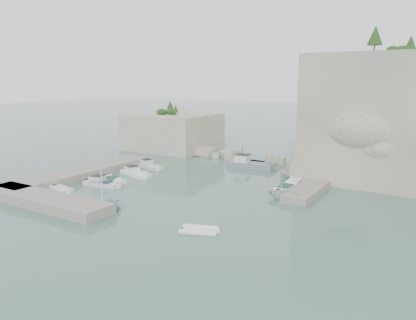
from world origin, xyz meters
The scene contains 22 objects.
ground centered at (0.00, 0.00, 0.00)m, with size 400.00×400.00×0.00m, color #4C7367.
cliff_east centered at (23.00, 23.00, 8.50)m, with size 26.00×22.00×17.00m, color beige.
cliff_terrace centered at (13.00, 18.00, 1.25)m, with size 8.00×10.00×2.50m, color beige.
outcrop_west centered at (-20.00, 25.00, 3.50)m, with size 16.00×14.00×7.00m, color beige.
quay_west centered at (-17.00, -1.00, 0.55)m, with size 5.00×24.00×1.10m, color #9E9689.
quay_south centered at (-10.00, -12.50, 0.55)m, with size 18.00×4.00×1.10m, color #9E9689.
ledge_east centered at (13.50, 10.00, 0.40)m, with size 3.00×16.00×0.80m, color #9E9689.
breakwater centered at (-1.00, 22.00, 0.70)m, with size 28.00×3.00×1.40m, color beige.
motorboat_a centered at (-12.34, 8.46, 0.00)m, with size 5.69×1.69×1.40m, color silver, non-canonical shape.
motorboat_b centered at (-10.80, 3.43, 0.00)m, with size 6.01×1.97×1.40m, color white, non-canonical shape.
motorboat_c centered at (-10.83, -1.10, 0.00)m, with size 5.14×1.87×0.70m, color white, non-canonical shape.
motorboat_d centered at (-10.55, -3.26, 0.00)m, with size 5.62×1.67×1.40m, color silver, non-canonical shape.
motorboat_e centered at (-12.72, -8.01, 0.00)m, with size 3.99×1.63×0.70m, color white, non-canonical shape.
rowboat centered at (-3.16, -10.30, 0.00)m, with size 3.21×4.49×0.93m, color white.
inflatable_dinghy centered at (9.10, -10.30, 0.00)m, with size 3.74×1.81×0.44m, color white, non-canonical shape.
tender_east_a centered at (11.78, 3.46, 0.00)m, with size 3.17×3.67×1.94m, color silver.
tender_east_b centered at (10.61, 7.33, 0.00)m, with size 4.68×1.59×0.70m, color white, non-canonical shape.
tender_east_c centered at (10.34, 11.76, 0.00)m, with size 4.78×1.54×0.70m, color white, non-canonical shape.
tender_east_d centered at (9.29, 13.80, 0.00)m, with size 1.57×4.16×1.61m, color silver.
work_boat centered at (1.16, 17.01, 0.00)m, with size 8.10×2.39×2.20m, color slate, non-canonical shape.
rowboat_mast centered at (-3.16, -10.30, 2.57)m, with size 0.10×0.10×4.20m, color white.
vegetation centered at (17.83, 24.40, 17.93)m, with size 53.48×13.88×13.40m.
Camera 1 is at (28.13, -39.65, 13.66)m, focal length 35.00 mm.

